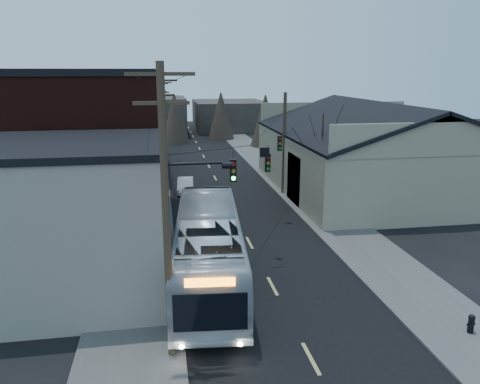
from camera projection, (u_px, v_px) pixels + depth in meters
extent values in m
cube|color=black|center=(218.00, 183.00, 43.78)|extent=(9.00, 110.00, 0.02)
cube|color=#474744|center=(147.00, 185.00, 42.71)|extent=(4.00, 110.00, 0.12)
cube|color=#474744|center=(285.00, 180.00, 44.82)|extent=(4.00, 110.00, 0.12)
cube|color=gray|center=(77.00, 221.00, 21.40)|extent=(8.00, 8.00, 7.00)
cube|color=black|center=(87.00, 150.00, 31.36)|extent=(10.00, 12.00, 10.00)
cube|color=#2D2824|center=(116.00, 139.00, 47.08)|extent=(9.00, 14.00, 7.00)
cube|color=gray|center=(373.00, 162.00, 40.49)|extent=(16.00, 20.00, 5.00)
cube|color=black|center=(331.00, 119.00, 38.88)|extent=(8.16, 20.60, 2.86)
cube|color=black|center=(420.00, 117.00, 40.18)|extent=(8.16, 20.60, 2.86)
cube|color=#2D2824|center=(154.00, 116.00, 75.44)|extent=(10.00, 12.00, 6.00)
cube|color=#2D2824|center=(229.00, 115.00, 82.44)|extent=(12.00, 14.00, 5.00)
cone|color=black|center=(321.00, 163.00, 34.39)|extent=(0.40, 0.40, 7.20)
cylinder|color=#382B1E|center=(166.00, 221.00, 15.89)|extent=(0.28, 0.28, 10.50)
cube|color=#382B1E|center=(160.00, 74.00, 14.66)|extent=(2.20, 0.12, 0.12)
cylinder|color=#382B1E|center=(163.00, 153.00, 30.26)|extent=(0.28, 0.28, 10.00)
cube|color=#382B1E|center=(159.00, 80.00, 29.10)|extent=(2.20, 0.12, 0.12)
cylinder|color=#382B1E|center=(161.00, 129.00, 44.63)|extent=(0.28, 0.28, 9.50)
cube|color=#382B1E|center=(159.00, 83.00, 43.53)|extent=(2.20, 0.12, 0.12)
cylinder|color=#382B1E|center=(161.00, 117.00, 59.00)|extent=(0.28, 0.28, 9.00)
cube|color=#382B1E|center=(159.00, 84.00, 57.97)|extent=(2.20, 0.12, 0.12)
cylinder|color=#382B1E|center=(284.00, 144.00, 38.75)|extent=(0.28, 0.28, 8.50)
cube|color=black|center=(233.00, 171.00, 20.49)|extent=(0.28, 0.20, 1.00)
cube|color=black|center=(268.00, 163.00, 25.36)|extent=(0.28, 0.20, 1.00)
cube|color=black|center=(280.00, 143.00, 31.41)|extent=(0.28, 0.20, 1.00)
imported|color=silver|center=(208.00, 247.00, 22.85)|extent=(4.26, 13.35, 3.66)
imported|color=#B5B6BD|center=(185.00, 185.00, 40.19)|extent=(1.61, 3.92, 1.26)
cylinder|color=black|center=(471.00, 325.00, 18.51)|extent=(0.24, 0.24, 0.61)
sphere|color=black|center=(472.00, 318.00, 18.42)|extent=(0.26, 0.26, 0.26)
cylinder|color=black|center=(471.00, 324.00, 18.49)|extent=(0.37, 0.19, 0.12)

